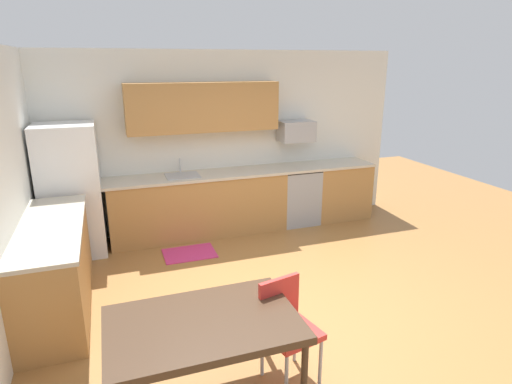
# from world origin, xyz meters

# --- Properties ---
(ground_plane) EXTENTS (12.00, 12.00, 0.00)m
(ground_plane) POSITION_xyz_m (0.00, 0.00, 0.00)
(ground_plane) COLOR #9E6B38
(wall_back) EXTENTS (5.80, 0.10, 2.70)m
(wall_back) POSITION_xyz_m (0.00, 2.65, 1.35)
(wall_back) COLOR silver
(wall_back) RESTS_ON ground
(cabinet_run_back) EXTENTS (2.61, 0.60, 0.90)m
(cabinet_run_back) POSITION_xyz_m (-0.44, 2.30, 0.45)
(cabinet_run_back) COLOR #AD7A42
(cabinet_run_back) RESTS_ON ground
(cabinet_run_back_right) EXTENTS (0.94, 0.60, 0.90)m
(cabinet_run_back_right) POSITION_xyz_m (1.93, 2.30, 0.45)
(cabinet_run_back_right) COLOR #AD7A42
(cabinet_run_back_right) RESTS_ON ground
(cabinet_run_left) EXTENTS (0.60, 2.00, 0.90)m
(cabinet_run_left) POSITION_xyz_m (-2.30, 0.80, 0.45)
(cabinet_run_left) COLOR #AD7A42
(cabinet_run_left) RESTS_ON ground
(countertop_back) EXTENTS (4.80, 0.64, 0.04)m
(countertop_back) POSITION_xyz_m (0.00, 2.30, 0.92)
(countertop_back) COLOR beige
(countertop_back) RESTS_ON cabinet_run_back
(countertop_left) EXTENTS (0.64, 2.00, 0.04)m
(countertop_left) POSITION_xyz_m (-2.30, 0.80, 0.92)
(countertop_left) COLOR beige
(countertop_left) RESTS_ON cabinet_run_left
(upper_cabinets_back) EXTENTS (2.20, 0.34, 0.70)m
(upper_cabinets_back) POSITION_xyz_m (-0.30, 2.43, 1.90)
(upper_cabinets_back) COLOR #AD7A42
(refrigerator) EXTENTS (0.76, 0.70, 1.77)m
(refrigerator) POSITION_xyz_m (-2.18, 2.22, 0.89)
(refrigerator) COLOR white
(refrigerator) RESTS_ON ground
(oven_range) EXTENTS (0.60, 0.60, 0.91)m
(oven_range) POSITION_xyz_m (1.16, 2.30, 0.46)
(oven_range) COLOR #999BA0
(oven_range) RESTS_ON ground
(microwave) EXTENTS (0.54, 0.36, 0.32)m
(microwave) POSITION_xyz_m (1.16, 2.40, 1.48)
(microwave) COLOR #9EA0A5
(sink_basin) EXTENTS (0.48, 0.40, 0.14)m
(sink_basin) POSITION_xyz_m (-0.68, 2.30, 0.88)
(sink_basin) COLOR #A5A8AD
(sink_basin) RESTS_ON countertop_back
(sink_faucet) EXTENTS (0.02, 0.02, 0.24)m
(sink_faucet) POSITION_xyz_m (-0.68, 2.48, 1.04)
(sink_faucet) COLOR #B2B5BA
(sink_faucet) RESTS_ON countertop_back
(dining_table) EXTENTS (1.40, 0.90, 0.72)m
(dining_table) POSITION_xyz_m (-1.13, -1.04, 0.66)
(dining_table) COLOR #422D1E
(dining_table) RESTS_ON ground
(chair_near_table) EXTENTS (0.48, 0.48, 0.85)m
(chair_near_table) POSITION_xyz_m (-0.43, -0.97, 0.50)
(chair_near_table) COLOR red
(chair_near_table) RESTS_ON ground
(floor_mat) EXTENTS (0.70, 0.50, 0.01)m
(floor_mat) POSITION_xyz_m (-0.74, 1.65, 0.01)
(floor_mat) COLOR #CC3372
(floor_mat) RESTS_ON ground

